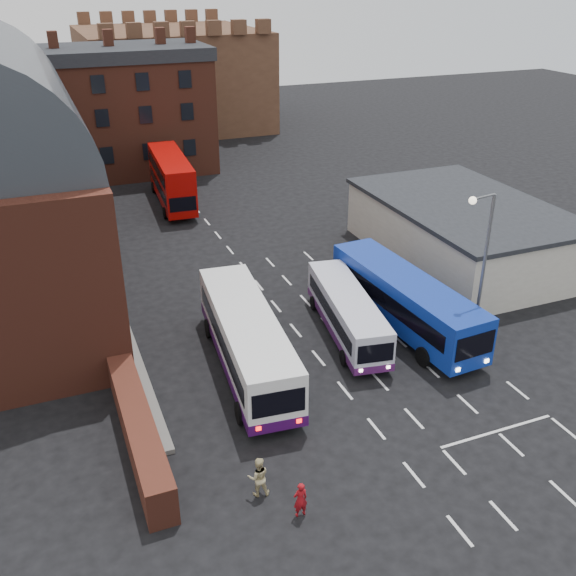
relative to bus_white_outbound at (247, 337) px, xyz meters
name	(u,v)px	position (x,y,z in m)	size (l,w,h in m)	color
ground	(368,419)	(3.87, -6.05, -1.93)	(180.00, 180.00, 0.00)	black
forecourt_wall	(139,430)	(-6.33, -4.05, -1.03)	(1.20, 10.00, 1.80)	#602B1E
cream_building	(462,230)	(18.87, 7.95, 0.23)	(10.40, 16.40, 4.25)	beige
brick_terrace	(97,118)	(-2.13, 39.95, 3.57)	(22.00, 10.00, 11.00)	brown
castle_keep	(171,78)	(9.87, 59.95, 4.07)	(22.00, 22.00, 12.00)	brown
bus_white_outbound	(247,337)	(0.00, 0.00, 0.00)	(3.87, 12.18, 3.27)	white
bus_white_inbound	(347,311)	(6.39, 1.25, -0.41)	(3.66, 9.67, 2.58)	silver
bus_blue	(405,299)	(9.79, 0.71, -0.01)	(3.63, 12.07, 3.25)	#0F2D9E
bus_red_double	(172,179)	(2.32, 27.41, 0.38)	(3.28, 11.02, 4.35)	#AA0704
street_lamp	(481,258)	(12.16, -2.40, 3.44)	(1.79, 0.55, 8.89)	slate
pedestrian_red	(300,500)	(-1.37, -10.30, -1.14)	(0.58, 0.38, 1.58)	maroon
pedestrian_beige	(258,477)	(-2.47, -8.65, -1.05)	(0.86, 0.67, 1.77)	tan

